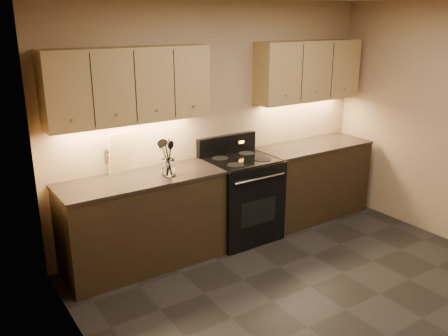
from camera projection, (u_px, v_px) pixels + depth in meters
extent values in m
plane|color=black|center=(346.00, 310.00, 4.09)|extent=(4.00, 4.00, 0.00)
cube|color=tan|center=(219.00, 121.00, 5.28)|extent=(4.00, 0.04, 2.60)
cube|color=tan|center=(114.00, 226.00, 2.64)|extent=(0.04, 4.00, 2.60)
cube|color=black|center=(143.00, 223.00, 4.72)|extent=(1.60, 0.60, 0.90)
cube|color=#332720|center=(141.00, 179.00, 4.58)|extent=(1.62, 0.62, 0.03)
cube|color=black|center=(311.00, 181.00, 5.92)|extent=(1.44, 0.60, 0.90)
cube|color=#332720|center=(313.00, 145.00, 5.78)|extent=(1.46, 0.62, 0.03)
cube|color=black|center=(241.00, 199.00, 5.32)|extent=(0.76, 0.65, 0.92)
cube|color=black|center=(241.00, 159.00, 5.18)|extent=(0.70, 0.60, 0.01)
cube|color=black|center=(227.00, 145.00, 5.37)|extent=(0.76, 0.07, 0.22)
cube|color=orange|center=(241.00, 142.00, 5.43)|extent=(0.06, 0.00, 0.03)
cylinder|color=silver|center=(260.00, 179.00, 4.95)|extent=(0.65, 0.02, 0.02)
cube|color=black|center=(259.00, 212.00, 5.07)|extent=(0.46, 0.00, 0.28)
cylinder|color=black|center=(236.00, 165.00, 4.96)|extent=(0.18, 0.18, 0.00)
cylinder|color=black|center=(263.00, 159.00, 5.15)|extent=(0.18, 0.18, 0.00)
cylinder|color=black|center=(220.00, 158.00, 5.20)|extent=(0.18, 0.18, 0.00)
cylinder|color=black|center=(246.00, 153.00, 5.39)|extent=(0.18, 0.18, 0.00)
cube|color=tan|center=(129.00, 85.00, 4.43)|extent=(1.60, 0.30, 0.70)
cube|color=tan|center=(309.00, 71.00, 5.63)|extent=(1.44, 0.30, 0.70)
cube|color=#B2B5BA|center=(108.00, 155.00, 4.64)|extent=(0.08, 0.01, 0.12)
cylinder|color=white|center=(168.00, 167.00, 4.62)|extent=(0.15, 0.15, 0.17)
cylinder|color=white|center=(169.00, 174.00, 4.64)|extent=(0.13, 0.13, 0.02)
cube|color=tan|center=(123.00, 152.00, 4.69)|extent=(0.33, 0.14, 0.41)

